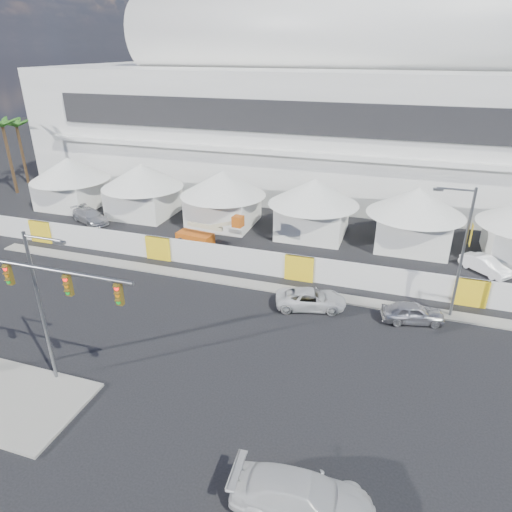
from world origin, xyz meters
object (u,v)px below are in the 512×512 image
(pickup_curb, at_px, (311,299))
(boom_lift, at_px, (201,235))
(lot_car_c, at_px, (90,216))
(sedan_silver, at_px, (413,313))
(lot_car_a, at_px, (485,265))
(streetlight_median, at_px, (42,300))
(pickup_near, at_px, (302,497))
(traffic_mast, at_px, (0,307))
(streetlight_curb, at_px, (461,245))

(pickup_curb, relative_size, boom_lift, 0.72)
(pickup_curb, bearing_deg, lot_car_c, 54.86)
(sedan_silver, xyz_separation_m, lot_car_a, (5.32, 9.22, -0.02))
(streetlight_median, bearing_deg, lot_car_a, 42.26)
(sedan_silver, xyz_separation_m, pickup_curb, (-6.63, -0.31, -0.01))
(pickup_near, distance_m, streetlight_median, 15.07)
(pickup_curb, xyz_separation_m, streetlight_median, (-11.24, -11.53, 4.30))
(boom_lift, bearing_deg, lot_car_a, 11.86)
(lot_car_a, distance_m, streetlight_median, 31.62)
(pickup_near, distance_m, lot_car_a, 26.13)
(lot_car_c, height_order, traffic_mast, traffic_mast)
(sedan_silver, distance_m, boom_lift, 19.70)
(sedan_silver, xyz_separation_m, streetlight_median, (-17.87, -11.84, 4.29))
(traffic_mast, distance_m, boom_lift, 20.36)
(pickup_curb, xyz_separation_m, traffic_mast, (-13.24, -12.26, 3.93))
(sedan_silver, relative_size, pickup_near, 0.72)
(lot_car_a, distance_m, boom_lift, 23.65)
(sedan_silver, height_order, pickup_curb, sedan_silver)
(streetlight_curb, bearing_deg, sedan_silver, -146.58)
(pickup_curb, height_order, streetlight_curb, streetlight_curb)
(traffic_mast, relative_size, boom_lift, 1.56)
(pickup_near, bearing_deg, pickup_curb, 6.72)
(sedan_silver, bearing_deg, pickup_near, 152.81)
(lot_car_c, height_order, streetlight_curb, streetlight_curb)
(pickup_curb, xyz_separation_m, pickup_near, (2.83, -14.95, 0.14))
(lot_car_a, height_order, traffic_mast, traffic_mast)
(lot_car_a, xyz_separation_m, boom_lift, (-23.57, -1.83, 0.24))
(sedan_silver, xyz_separation_m, boom_lift, (-18.26, 7.39, 0.21))
(lot_car_c, bearing_deg, streetlight_curb, -77.78)
(traffic_mast, distance_m, streetlight_curb, 26.16)
(streetlight_median, bearing_deg, streetlight_curb, 33.52)
(streetlight_curb, bearing_deg, boom_lift, 163.83)
(boom_lift, bearing_deg, streetlight_curb, -8.76)
(pickup_curb, relative_size, lot_car_a, 1.21)
(streetlight_median, bearing_deg, traffic_mast, -160.05)
(sedan_silver, relative_size, lot_car_a, 1.00)
(pickup_near, height_order, traffic_mast, traffic_mast)
(pickup_curb, xyz_separation_m, streetlight_curb, (8.83, 1.77, 4.45))
(streetlight_curb, relative_size, boom_lift, 1.33)
(boom_lift, bearing_deg, streetlight_median, -81.44)
(pickup_curb, xyz_separation_m, lot_car_a, (11.94, 9.53, -0.01))
(pickup_near, xyz_separation_m, lot_car_a, (9.11, 24.49, -0.15))
(pickup_near, relative_size, lot_car_a, 1.40)
(traffic_mast, xyz_separation_m, streetlight_median, (2.00, 0.73, 0.37))
(pickup_curb, height_order, boom_lift, boom_lift)
(traffic_mast, height_order, streetlight_curb, streetlight_curb)
(lot_car_a, relative_size, lot_car_c, 0.83)
(traffic_mast, bearing_deg, streetlight_median, 19.95)
(lot_car_c, xyz_separation_m, streetlight_curb, (33.50, -7.55, 4.42))
(traffic_mast, xyz_separation_m, streetlight_curb, (22.08, 14.03, 0.52))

